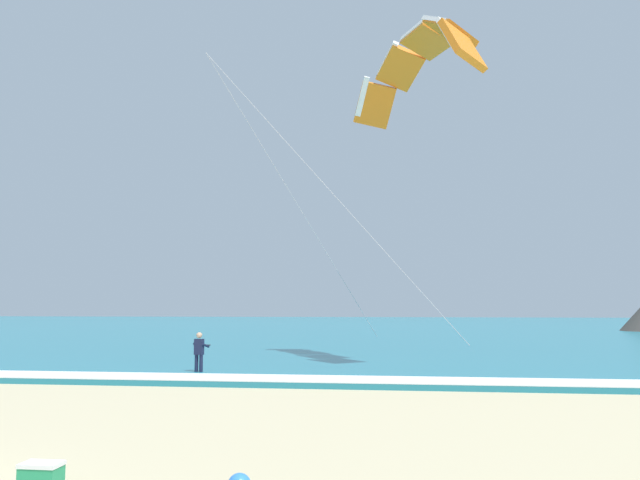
{
  "coord_description": "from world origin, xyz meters",
  "views": [
    {
      "loc": [
        7.82,
        -7.58,
        2.71
      ],
      "look_at": [
        4.62,
        17.04,
        5.31
      ],
      "focal_mm": 35.25,
      "sensor_mm": 36.0,
      "label": 1
    }
  ],
  "objects_px": {
    "surfboard": "(198,376)",
    "cooler_box": "(41,476)",
    "kite_primary": "(418,60)",
    "kitesurfer": "(199,352)"
  },
  "relations": [
    {
      "from": "surfboard",
      "to": "kite_primary",
      "type": "xyz_separation_m",
      "value": [
        8.63,
        4.63,
        13.93
      ]
    },
    {
      "from": "surfboard",
      "to": "cooler_box",
      "type": "relative_size",
      "value": 2.52
    },
    {
      "from": "kitesurfer",
      "to": "kite_primary",
      "type": "xyz_separation_m",
      "value": [
        8.63,
        4.61,
        13.02
      ]
    },
    {
      "from": "surfboard",
      "to": "kite_primary",
      "type": "bearing_deg",
      "value": 28.21
    },
    {
      "from": "surfboard",
      "to": "kite_primary",
      "type": "height_order",
      "value": "kite_primary"
    },
    {
      "from": "kitesurfer",
      "to": "cooler_box",
      "type": "height_order",
      "value": "kitesurfer"
    },
    {
      "from": "surfboard",
      "to": "cooler_box",
      "type": "height_order",
      "value": "cooler_box"
    },
    {
      "from": "surfboard",
      "to": "kitesurfer",
      "type": "relative_size",
      "value": 0.86
    },
    {
      "from": "kitesurfer",
      "to": "cooler_box",
      "type": "distance_m",
      "value": 14.77
    },
    {
      "from": "surfboard",
      "to": "cooler_box",
      "type": "xyz_separation_m",
      "value": [
        2.4,
        -14.54,
        0.18
      ]
    }
  ]
}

